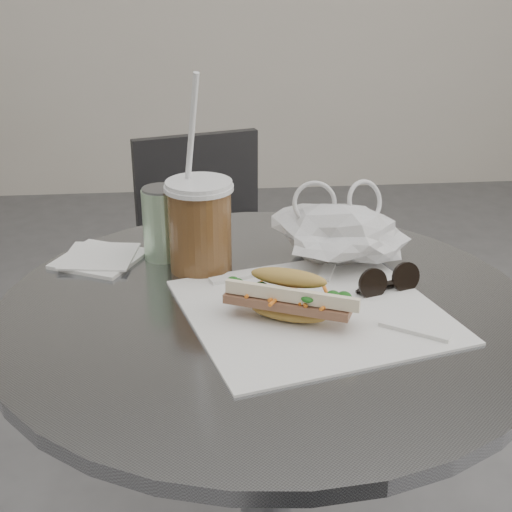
{
  "coord_description": "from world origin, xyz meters",
  "views": [
    {
      "loc": [
        -0.1,
        -0.69,
        1.2
      ],
      "look_at": [
        -0.01,
        0.25,
        0.79
      ],
      "focal_mm": 50.0,
      "sensor_mm": 36.0,
      "label": 1
    }
  ],
  "objects": [
    {
      "name": "iced_coffee",
      "position": [
        -0.09,
        0.33,
        0.81
      ],
      "size": [
        0.1,
        0.1,
        0.3
      ],
      "color": "brown",
      "rests_on": "cafe_table"
    },
    {
      "name": "napkin_stack",
      "position": [
        -0.25,
        0.37,
        0.74
      ],
      "size": [
        0.16,
        0.16,
        0.01
      ],
      "color": "white",
      "rests_on": "cafe_table"
    },
    {
      "name": "drink_can",
      "position": [
        -0.15,
        0.38,
        0.8
      ],
      "size": [
        0.06,
        0.06,
        0.12
      ],
      "color": "#61A560",
      "rests_on": "cafe_table"
    },
    {
      "name": "sunglasses",
      "position": [
        0.18,
        0.22,
        0.76
      ],
      "size": [
        0.1,
        0.05,
        0.05
      ],
      "rotation": [
        0.0,
        0.0,
        0.31
      ],
      "color": "black",
      "rests_on": "cafe_table"
    },
    {
      "name": "sandwich_paper",
      "position": [
        0.06,
        0.17,
        0.74
      ],
      "size": [
        0.4,
        0.39,
        0.0
      ],
      "primitive_type": "cube",
      "rotation": [
        0.0,
        0.0,
        0.26
      ],
      "color": "white",
      "rests_on": "cafe_table"
    },
    {
      "name": "banh_mi",
      "position": [
        0.02,
        0.15,
        0.78
      ],
      "size": [
        0.22,
        0.16,
        0.07
      ],
      "rotation": [
        0.0,
        0.0,
        -0.43
      ],
      "color": "#B79545",
      "rests_on": "sandwich_paper"
    },
    {
      "name": "cafe_table",
      "position": [
        0.0,
        0.2,
        0.47
      ],
      "size": [
        0.76,
        0.76,
        0.74
      ],
      "color": "slate",
      "rests_on": "ground"
    },
    {
      "name": "plastic_bag",
      "position": [
        0.13,
        0.32,
        0.79
      ],
      "size": [
        0.21,
        0.18,
        0.1
      ],
      "primitive_type": null,
      "rotation": [
        0.0,
        0.0,
        0.16
      ],
      "color": "silver",
      "rests_on": "cafe_table"
    },
    {
      "name": "chair_far",
      "position": [
        -0.04,
        0.92,
        0.35
      ],
      "size": [
        0.42,
        0.45,
        0.77
      ],
      "rotation": [
        0.0,
        0.0,
        3.42
      ],
      "color": "#2A2A2C",
      "rests_on": "ground"
    }
  ]
}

